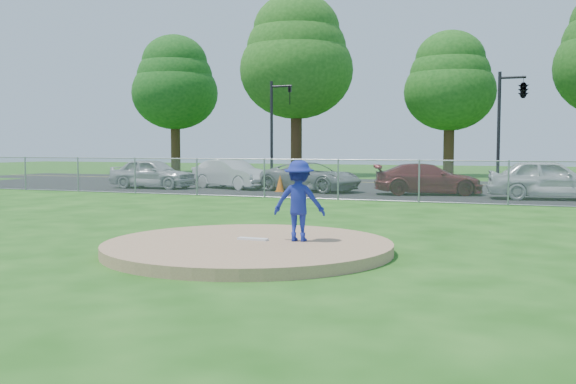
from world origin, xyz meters
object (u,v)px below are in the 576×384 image
at_px(tree_far_left, 175,82).
at_px(traffic_signal_left, 275,122).
at_px(parked_car_silver, 153,173).
at_px(parked_car_darkred, 428,179).
at_px(pitcher, 299,201).
at_px(parked_car_gray, 311,177).
at_px(parked_car_pearl, 549,179).
at_px(tree_center, 450,81).
at_px(traffic_signal_center, 521,92).
at_px(traffic_cone, 280,183).
at_px(tree_left, 296,56).
at_px(parked_car_white, 231,174).

relative_size(tree_far_left, traffic_signal_left, 1.92).
relative_size(traffic_signal_left, parked_car_silver, 1.34).
relative_size(parked_car_silver, parked_car_darkred, 0.94).
distance_m(tree_far_left, pitcher, 40.26).
relative_size(parked_car_gray, parked_car_pearl, 1.03).
xyz_separation_m(tree_center, traffic_signal_center, (4.97, -12.00, -1.86)).
bearing_deg(parked_car_gray, pitcher, -145.71).
height_order(traffic_signal_left, traffic_cone, traffic_signal_left).
bearing_deg(tree_center, parked_car_silver, -120.88).
bearing_deg(parked_car_pearl, tree_left, 37.82).
bearing_deg(traffic_signal_left, tree_left, 103.96).
bearing_deg(parked_car_darkred, traffic_signal_center, -45.13).
height_order(tree_center, parked_car_pearl, tree_center).
height_order(traffic_signal_center, parked_car_pearl, traffic_signal_center).
distance_m(traffic_cone, parked_car_gray, 1.43).
relative_size(tree_far_left, parked_car_white, 2.59).
distance_m(tree_left, pitcher, 33.59).
bearing_deg(parked_car_darkred, pitcher, 163.98).
bearing_deg(parked_car_pearl, tree_far_left, 48.86).
xyz_separation_m(pitcher, parked_car_pearl, (4.43, 14.69, -0.19)).
distance_m(parked_car_silver, parked_car_gray, 7.79).
xyz_separation_m(tree_left, traffic_signal_center, (14.97, -9.00, -3.63)).
bearing_deg(parked_car_gray, parked_car_white, 99.55).
relative_size(traffic_signal_center, parked_car_silver, 1.34).
xyz_separation_m(tree_center, parked_car_pearl, (6.28, -18.89, -5.70)).
bearing_deg(parked_car_white, traffic_signal_center, -46.57).
bearing_deg(traffic_signal_center, parked_car_white, -156.05).
xyz_separation_m(pitcher, parked_car_gray, (-5.35, 15.55, -0.31)).
distance_m(tree_left, traffic_signal_left, 10.48).
bearing_deg(tree_far_left, tree_center, 2.73).
xyz_separation_m(pitcher, traffic_cone, (-6.52, 14.76, -0.58)).
distance_m(tree_far_left, parked_car_silver, 21.27).
bearing_deg(tree_far_left, traffic_cone, -47.48).
bearing_deg(tree_left, tree_far_left, 169.70).
bearing_deg(traffic_cone, tree_far_left, 132.52).
distance_m(traffic_cone, parked_car_white, 3.25).
distance_m(parked_car_silver, parked_car_white, 3.78).
relative_size(tree_left, parked_car_pearl, 2.81).
bearing_deg(parked_car_pearl, parked_car_white, 76.89).
bearing_deg(traffic_signal_center, tree_left, 148.98).
distance_m(parked_car_silver, parked_car_darkred, 12.92).
xyz_separation_m(pitcher, parked_car_darkred, (-0.20, 15.44, -0.31)).
relative_size(tree_center, parked_car_darkred, 2.23).
distance_m(parked_car_darkred, parked_car_pearl, 4.69).
relative_size(tree_left, parked_car_silver, 3.01).
bearing_deg(tree_left, tree_center, 16.70).
distance_m(pitcher, parked_car_white, 18.59).
bearing_deg(traffic_signal_left, parked_car_gray, -54.73).
xyz_separation_m(parked_car_silver, parked_car_pearl, (17.53, -0.07, 0.05)).
height_order(tree_center, parked_car_white, tree_center).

